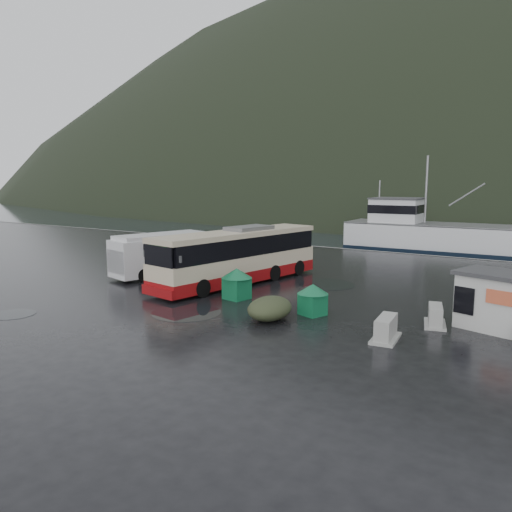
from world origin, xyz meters
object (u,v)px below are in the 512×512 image
Objects in this scene: coach_bus at (238,283)px; white_van at (162,276)px; jersey_barrier_b at (435,325)px; fishing_trawler at (453,243)px; waste_bin_left at (237,299)px; ticket_kiosk at (496,329)px; waste_bin_right at (312,315)px; dome_tent at (270,319)px; jersey_barrier_a at (385,340)px.

coach_bus is 1.82× the size of white_van.
white_van is 17.23m from jersey_barrier_b.
fishing_trawler is at bearing 80.63° from white_van.
fishing_trawler is (4.40, 29.81, 0.00)m from waste_bin_left.
jersey_barrier_b is 29.65m from fishing_trawler.
fishing_trawler reaches higher than coach_bus.
ticket_kiosk is at bearing 10.93° from white_van.
waste_bin_right is at bearing -148.15° from ticket_kiosk.
ticket_kiosk is (8.43, 3.74, 0.00)m from dome_tent.
fishing_trawler reaches higher than jersey_barrier_a.
white_van reaches higher than waste_bin_left.
jersey_barrier_b is at bearing 7.81° from white_van.
jersey_barrier_a is at bearing -18.55° from coach_bus.
waste_bin_left is at bearing -157.29° from ticket_kiosk.
coach_bus is 12.06m from jersey_barrier_b.
dome_tent is 9.23m from ticket_kiosk.
waste_bin_right reaches higher than dome_tent.
fishing_trawler reaches higher than white_van.
waste_bin_right is 0.47× the size of ticket_kiosk.
jersey_barrier_a is (5.12, -0.02, 0.00)m from dome_tent.
jersey_barrier_b is at bearing 14.14° from waste_bin_right.
waste_bin_right is at bearing -0.52° from white_van.
fishing_trawler is (11.93, 27.26, 0.00)m from white_van.
waste_bin_left is 4.09m from dome_tent.
white_van reaches higher than jersey_barrier_b.
jersey_barrier_a is (8.48, -2.34, 0.00)m from waste_bin_left.
waste_bin_right is 0.56× the size of dome_tent.
waste_bin_left reaches higher than waste_bin_right.
dome_tent reaches higher than jersey_barrier_a.
coach_bus reaches higher than white_van.
coach_bus is 6.97× the size of jersey_barrier_b.
white_van is 0.27× the size of fishing_trawler.
waste_bin_left is at bearing -100.04° from fishing_trawler.
white_van is 12.52m from waste_bin_right.
fishing_trawler reaches higher than dome_tent.
ticket_kiosk is (13.98, -1.83, 0.00)m from coach_bus.
white_van is 16.74m from jersey_barrier_a.
coach_bus is 0.49× the size of fishing_trawler.
ticket_kiosk is at bearing 48.62° from jersey_barrier_a.
white_van reaches higher than ticket_kiosk.
ticket_kiosk reaches higher than dome_tent.
waste_bin_left reaches higher than jersey_barrier_b.
dome_tent is 5.12m from jersey_barrier_a.
dome_tent is at bearing -140.24° from ticket_kiosk.
waste_bin_left is at bearing -47.01° from coach_bus.
waste_bin_right is (12.11, -3.20, 0.00)m from white_van.
white_van is 4.09× the size of waste_bin_left.
coach_bus is 27.36m from fishing_trawler.
dome_tent is (10.89, -4.87, 0.00)m from white_van.
fishing_trawler is (-5.19, 29.20, 0.00)m from jersey_barrier_b.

